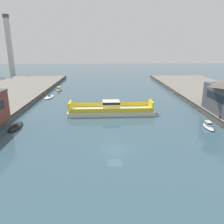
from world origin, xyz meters
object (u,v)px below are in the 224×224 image
moored_boat_near_right (16,127)px  moored_boat_mid_right (49,97)px  moored_boat_mid_left (208,126)px  smokestack_distant_a (9,44)px  chain_ferry (111,110)px  moored_boat_near_left (59,89)px

moored_boat_near_right → moored_boat_mid_right: bearing=89.9°
moored_boat_near_right → moored_boat_mid_left: 41.53m
moored_boat_near_right → smokestack_distant_a: size_ratio=0.19×
moored_boat_mid_left → chain_ferry: bearing=151.2°
moored_boat_near_right → moored_boat_mid_right: moored_boat_near_right is taller
chain_ferry → smokestack_distant_a: bearing=125.1°
moored_boat_mid_right → chain_ferry: bearing=-43.1°
moored_boat_near_right → moored_boat_mid_right: size_ratio=0.93×
chain_ferry → moored_boat_mid_left: size_ratio=4.48×
chain_ferry → moored_boat_mid_right: (-20.78, 19.44, -0.81)m
moored_boat_near_right → smokestack_distant_a: 101.65m
smokestack_distant_a → chain_ferry: bearing=-54.9°
moored_boat_mid_left → moored_boat_near_right: bearing=178.1°
chain_ferry → moored_boat_near_right: bearing=-154.4°
chain_ferry → moored_boat_mid_right: chain_ferry is taller
moored_boat_near_left → moored_boat_mid_right: 13.54m
moored_boat_mid_left → moored_boat_mid_right: size_ratio=0.72×
moored_boat_mid_right → smokestack_distant_a: bearing=120.6°
chain_ferry → moored_boat_near_left: 38.66m
moored_boat_near_right → smokestack_distant_a: bearing=111.9°
moored_boat_mid_left → moored_boat_near_left: bearing=132.7°
moored_boat_near_left → moored_boat_near_right: size_ratio=0.91×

